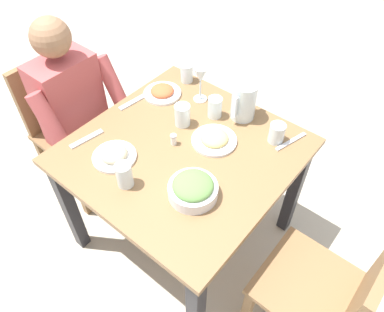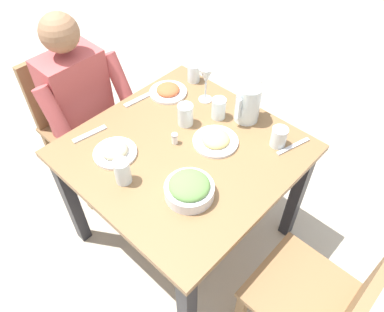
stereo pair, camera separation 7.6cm
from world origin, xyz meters
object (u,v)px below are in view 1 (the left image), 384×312
at_px(water_glass_by_pitcher, 277,133).
at_px(water_glass_near_right, 124,175).
at_px(water_pitcher, 244,101).
at_px(water_glass_near_left, 215,107).
at_px(plate_beans, 114,155).
at_px(wine_glass, 201,77).
at_px(plate_fries, 214,139).
at_px(chair_far, 331,292).
at_px(plate_rice_curry, 162,92).
at_px(water_glass_far_right, 182,115).
at_px(chair_near, 66,121).
at_px(salad_bowl, 193,188).
at_px(salt_shaker, 173,140).
at_px(dining_table, 183,165).
at_px(water_glass_far_left, 187,73).
at_px(diner_near, 83,117).

distance_m(water_glass_by_pitcher, water_glass_near_right, 0.71).
xyz_separation_m(water_pitcher, water_glass_near_left, (0.08, -0.11, -0.04)).
bearing_deg(plate_beans, wine_glass, 176.38).
bearing_deg(plate_fries, chair_far, 75.55).
bearing_deg(plate_rice_curry, plate_fries, 75.75).
bearing_deg(water_glass_far_right, chair_near, -72.47).
height_order(plate_beans, wine_glass, wine_glass).
relative_size(plate_fries, water_glass_near_right, 1.84).
xyz_separation_m(water_glass_near_left, wine_glass, (-0.06, -0.14, 0.09)).
bearing_deg(salad_bowl, salt_shaker, -123.13).
xyz_separation_m(chair_far, water_pitcher, (-0.42, -0.74, 0.33)).
relative_size(plate_fries, water_glass_by_pitcher, 2.21).
xyz_separation_m(water_glass_near_left, salt_shaker, (0.28, -0.03, -0.03)).
height_order(water_glass_near_right, wine_glass, wine_glass).
distance_m(wine_glass, salt_shaker, 0.37).
xyz_separation_m(plate_beans, plate_rice_curry, (-0.47, -0.14, -0.00)).
height_order(water_pitcher, wine_glass, wine_glass).
xyz_separation_m(dining_table, plate_rice_curry, (-0.24, -0.34, 0.13)).
height_order(plate_fries, water_glass_far_left, water_glass_far_left).
height_order(chair_near, salt_shaker, chair_near).
height_order(dining_table, plate_fries, plate_fries).
bearing_deg(plate_rice_curry, diner_near, -39.50).
bearing_deg(dining_table, water_glass_near_left, -174.06).
height_order(plate_beans, water_glass_by_pitcher, water_glass_by_pitcher).
distance_m(water_pitcher, plate_beans, 0.66).
distance_m(diner_near, water_glass_near_right, 0.62).
bearing_deg(water_glass_far_right, plate_rice_curry, -114.90).
bearing_deg(water_glass_near_right, plate_beans, -115.64).
relative_size(chair_far, water_glass_far_left, 8.70).
distance_m(water_glass_far_right, salt_shaker, 0.15).
distance_m(salad_bowl, water_glass_by_pitcher, 0.50).
xyz_separation_m(chair_far, water_glass_near_left, (-0.34, -0.85, 0.29)).
bearing_deg(water_pitcher, salt_shaker, -20.20).
bearing_deg(salad_bowl, water_glass_near_left, -152.93).
relative_size(diner_near, water_glass_far_left, 11.65).
height_order(chair_far, diner_near, diner_near).
bearing_deg(water_glass_by_pitcher, diner_near, -65.88).
bearing_deg(chair_near, water_glass_far_left, 135.53).
xyz_separation_m(water_glass_near_right, salt_shaker, (-0.30, -0.00, -0.03)).
bearing_deg(water_glass_near_right, water_glass_far_right, -172.08).
bearing_deg(plate_rice_curry, water_glass_near_left, 97.00).
bearing_deg(dining_table, water_glass_near_right, -9.73).
relative_size(water_pitcher, water_glass_near_right, 1.66).
xyz_separation_m(water_glass_far_left, water_glass_far_right, (0.28, 0.21, 0.00)).
relative_size(dining_table, water_glass_near_left, 8.94).
relative_size(water_glass_by_pitcher, water_glass_far_left, 0.96).
xyz_separation_m(plate_fries, water_glass_far_left, (-0.28, -0.40, 0.03)).
bearing_deg(wine_glass, water_glass_far_right, 14.31).
bearing_deg(water_pitcher, chair_near, -63.26).
bearing_deg(water_pitcher, water_glass_far_right, -39.85).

